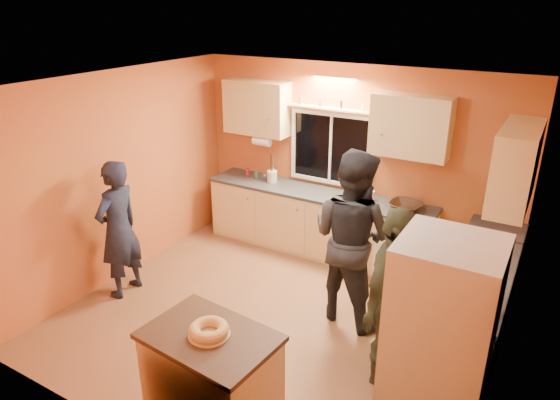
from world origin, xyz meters
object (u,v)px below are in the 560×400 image
Objects in this scene: refrigerator at (438,349)px; person_center at (351,237)px; person_left at (118,230)px; person_right at (391,299)px; island at (213,384)px.

refrigerator is 1.78m from person_center.
person_center is at bearing 106.88° from person_left.
person_right is (0.71, -0.77, -0.11)m from person_center.
person_right is at bearing 136.21° from refrigerator.
person_left is 0.86× the size of person_center.
person_right is at bearing 89.69° from person_left.
person_center is at bearing 87.24° from island.
island is 0.54× the size of person_center.
island is (-1.53, -0.81, -0.40)m from refrigerator.
refrigerator is 1.07× the size of person_left.
refrigerator reaches higher than island.
refrigerator is 1.78m from island.
refrigerator reaches higher than person_left.
person_left reaches higher than island.
person_center is (-1.24, 1.28, 0.08)m from refrigerator.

